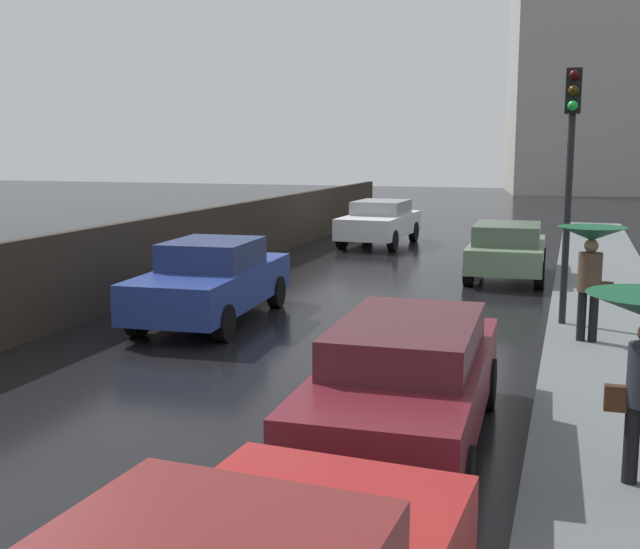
{
  "coord_description": "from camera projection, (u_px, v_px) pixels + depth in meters",
  "views": [
    {
      "loc": [
        4.35,
        -4.07,
        3.21
      ],
      "look_at": [
        1.2,
        5.69,
        1.55
      ],
      "focal_mm": 44.19,
      "sensor_mm": 36.0,
      "label": 1
    }
  ],
  "objects": [
    {
      "name": "traffic_light",
      "position": [
        571.0,
        149.0,
        13.37
      ],
      "size": [
        0.26,
        0.39,
        4.38
      ],
      "color": "black",
      "rests_on": "sidewalk_strip"
    },
    {
      "name": "pedestrian_with_umbrella_near",
      "position": [
        591.0,
        250.0,
        12.38
      ],
      "size": [
        1.06,
        1.06,
        1.84
      ],
      "rotation": [
        0.0,
        0.0,
        -0.06
      ],
      "color": "black",
      "rests_on": "sidewalk_strip"
    },
    {
      "name": "car_green_far_ahead",
      "position": [
        507.0,
        249.0,
        19.26
      ],
      "size": [
        1.89,
        3.92,
        1.38
      ],
      "rotation": [
        0.0,
        0.0,
        0.03
      ],
      "color": "slate",
      "rests_on": "ground"
    },
    {
      "name": "car_maroon_far_lane",
      "position": [
        407.0,
        379.0,
        8.47
      ],
      "size": [
        1.82,
        4.57,
        1.39
      ],
      "rotation": [
        0.0,
        0.0,
        0.03
      ],
      "color": "maroon",
      "rests_on": "ground"
    },
    {
      "name": "distant_tower",
      "position": [
        597.0,
        30.0,
        54.53
      ],
      "size": [
        12.54,
        11.24,
        22.48
      ],
      "color": "#9E9993",
      "rests_on": "ground"
    },
    {
      "name": "car_white_behind_camera",
      "position": [
        380.0,
        222.0,
        26.04
      ],
      "size": [
        2.0,
        4.43,
        1.46
      ],
      "rotation": [
        0.0,
        0.0,
        3.11
      ],
      "color": "silver",
      "rests_on": "ground"
    },
    {
      "name": "car_blue_mid_road",
      "position": [
        212.0,
        280.0,
        14.64
      ],
      "size": [
        2.03,
        4.59,
        1.51
      ],
      "rotation": [
        0.0,
        0.0,
        3.21
      ],
      "color": "navy",
      "rests_on": "ground"
    }
  ]
}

